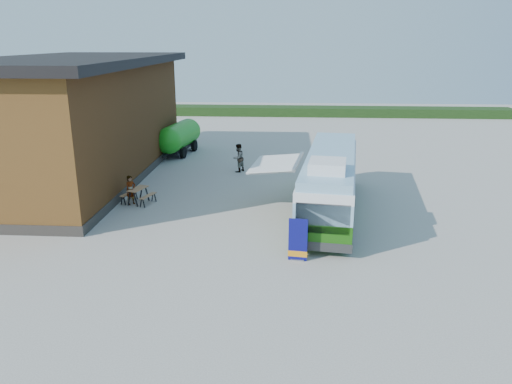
# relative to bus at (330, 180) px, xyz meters

# --- Properties ---
(ground) EXTENTS (100.00, 100.00, 0.00)m
(ground) POSITION_rel_bus_xyz_m (-4.79, -4.06, -1.70)
(ground) COLOR #BCB7AD
(ground) RESTS_ON ground
(barn) EXTENTS (9.60, 21.20, 7.50)m
(barn) POSITION_rel_bus_xyz_m (-15.29, 5.94, 1.89)
(barn) COLOR brown
(barn) RESTS_ON ground
(hedge) EXTENTS (40.00, 3.00, 1.00)m
(hedge) POSITION_rel_bus_xyz_m (3.21, 33.94, -1.20)
(hedge) COLOR #264419
(hedge) RESTS_ON ground
(bus) EXTENTS (3.93, 11.82, 3.56)m
(bus) POSITION_rel_bus_xyz_m (0.00, 0.00, 0.00)
(bus) COLOR #296911
(bus) RESTS_ON ground
(awning) EXTENTS (2.86, 4.10, 0.50)m
(awning) POSITION_rel_bus_xyz_m (-2.58, 0.28, 0.90)
(awning) COLOR white
(awning) RESTS_ON ground
(banner) EXTENTS (0.77, 0.25, 1.78)m
(banner) POSITION_rel_bus_xyz_m (-1.70, -5.95, -0.98)
(banner) COLOR #0D0D63
(banner) RESTS_ON ground
(picnic_table) EXTENTS (1.81, 1.71, 0.85)m
(picnic_table) POSITION_rel_bus_xyz_m (-10.16, 0.81, -1.07)
(picnic_table) COLOR tan
(picnic_table) RESTS_ON ground
(person_a) EXTENTS (0.66, 0.69, 1.59)m
(person_a) POSITION_rel_bus_xyz_m (-10.49, 0.62, -0.91)
(person_a) COLOR #999999
(person_a) RESTS_ON ground
(person_b) EXTENTS (1.11, 1.16, 1.89)m
(person_b) POSITION_rel_bus_xyz_m (-5.44, 7.83, -0.76)
(person_b) COLOR #999999
(person_b) RESTS_ON ground
(slurry_tanker) EXTENTS (2.56, 6.50, 2.41)m
(slurry_tanker) POSITION_rel_bus_xyz_m (-10.49, 12.91, -0.31)
(slurry_tanker) COLOR #1F9F1C
(slurry_tanker) RESTS_ON ground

